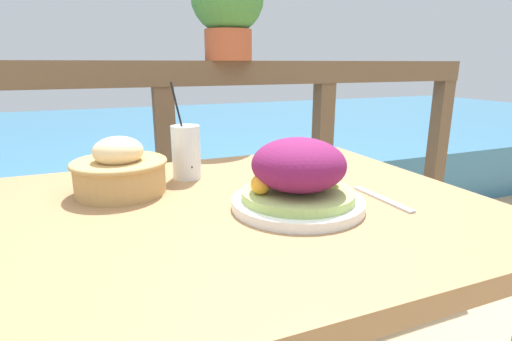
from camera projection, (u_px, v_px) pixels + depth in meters
name	position (u px, v px, depth m)	size (l,w,h in m)	color
patio_table	(228.00, 246.00, 0.87)	(1.11, 0.85, 0.72)	#997047
railing_fence	(166.00, 147.00, 1.49)	(2.80, 0.08, 1.02)	brown
sea_backdrop	(122.00, 150.00, 3.86)	(12.00, 4.00, 0.40)	teal
salad_plate	(298.00, 178.00, 0.81)	(0.27, 0.27, 0.15)	white
drink_glass	(186.00, 152.00, 1.02)	(0.07, 0.08, 0.24)	silver
bread_basket	(120.00, 170.00, 0.91)	(0.21, 0.21, 0.13)	tan
potted_plant	(228.00, 4.00, 1.45)	(0.27, 0.27, 0.36)	#A34C2D
knife	(382.00, 199.00, 0.87)	(0.02, 0.18, 0.00)	silver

